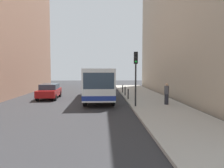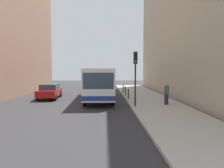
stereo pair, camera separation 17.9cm
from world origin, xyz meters
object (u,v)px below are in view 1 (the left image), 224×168
bollard_far (123,89)px  pedestrian_near_signal (167,94)px  traffic_light (136,68)px  bollard_near (128,94)px  bollard_mid (125,91)px  car_beside_bus (49,91)px  bus (99,82)px

bollard_far → pedestrian_near_signal: (2.68, -9.21, 0.38)m
traffic_light → bollard_near: (-0.10, 4.04, -2.38)m
bollard_far → bollard_near: bearing=-90.0°
bollard_far → bollard_mid: bearing=-90.0°
bollard_mid → bollard_far: same height
traffic_light → bollard_near: traffic_light is taller
bollard_far → car_beside_bus: bearing=-151.4°
bollard_near → bollard_far: size_ratio=1.00×
car_beside_bus → bollard_near: (7.73, -1.65, -0.16)m
bus → bollard_near: bearing=157.8°
car_beside_bus → bollard_far: (7.73, 4.22, -0.16)m
bus → pedestrian_near_signal: 7.04m
bollard_mid → bollard_far: (0.00, 2.93, 0.00)m
bus → bollard_mid: bearing=-146.8°
bollard_mid → pedestrian_near_signal: bearing=-66.9°
traffic_light → bollard_near: 4.69m
bus → car_beside_bus: size_ratio=2.47×
pedestrian_near_signal → car_beside_bus: bearing=-174.2°
car_beside_bus → bollard_far: size_ratio=4.71×
bollard_near → bus: bearing=158.5°
car_beside_bus → pedestrian_near_signal: bearing=151.9°
traffic_light → bollard_mid: size_ratio=4.32×
car_beside_bus → bollard_mid: (7.73, 1.29, -0.16)m
traffic_light → bollard_far: 10.19m
bus → pedestrian_near_signal: (5.43, -4.43, -0.72)m
bus → car_beside_bus: bearing=-7.3°
bus → traffic_light: traffic_light is taller
bollard_near → bollard_far: bearing=90.0°
pedestrian_near_signal → bus: bearing=172.2°
bollard_mid → traffic_light: bearing=-89.2°
bollard_near → bollard_far: same height
traffic_light → bollard_far: size_ratio=4.32×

